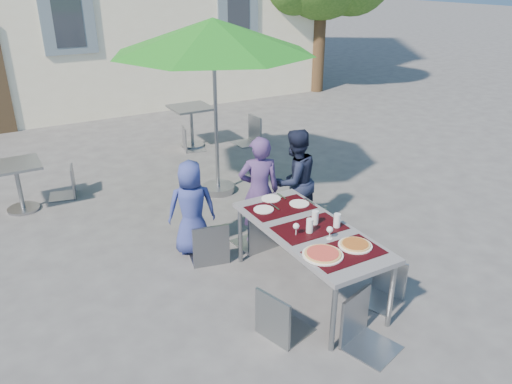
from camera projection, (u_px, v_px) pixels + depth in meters
ground at (236, 292)px, 5.31m from camera, size 90.00×90.00×0.00m
dining_table at (309, 233)px, 5.06m from camera, size 0.80×1.85×0.76m
pizza_near_left at (323, 254)px, 4.54m from camera, size 0.38×0.38×0.03m
pizza_near_right at (355, 245)px, 4.70m from camera, size 0.32×0.32×0.03m
glassware at (319, 223)px, 4.98m from camera, size 0.52×0.38×0.15m
place_settings at (278, 204)px, 5.54m from camera, size 0.68×0.49×0.01m
child_0 at (192, 208)px, 5.86m from camera, size 0.65×0.52×1.16m
child_1 at (259, 191)px, 6.04m from camera, size 0.59×0.48×1.38m
child_2 at (294, 181)px, 6.35m from camera, size 0.70×0.46×1.36m
chair_0 at (208, 218)px, 5.65m from camera, size 0.51×0.51×0.96m
chair_1 at (259, 204)px, 5.93m from camera, size 0.48×0.49×1.01m
chair_2 at (306, 202)px, 5.98m from camera, size 0.53×0.53×1.00m
chair_3 at (280, 287)px, 4.46m from camera, size 0.51×0.51×0.93m
chair_4 at (388, 258)px, 5.02m from camera, size 0.47×0.47×0.84m
chair_5 at (368, 293)px, 4.35m from camera, size 0.53×0.53×0.96m
patio_umbrella at (213, 37)px, 6.79m from camera, size 2.86×2.86×2.56m
cafe_table_0 at (18, 180)px, 6.94m from camera, size 0.66×0.66×0.71m
bg_chair_r_0 at (64, 165)px, 7.38m from camera, size 0.46×0.46×0.86m
cafe_table_1 at (191, 119)px, 9.51m from camera, size 0.73×0.73×0.79m
bg_chair_l_1 at (189, 125)px, 9.31m from camera, size 0.46×0.46×0.86m
bg_chair_r_1 at (250, 114)px, 9.68m from camera, size 0.47×0.47×1.00m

